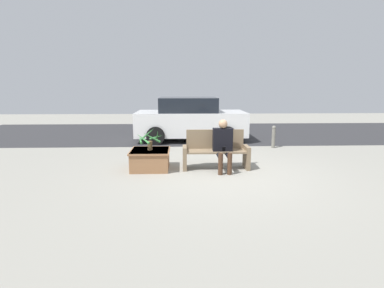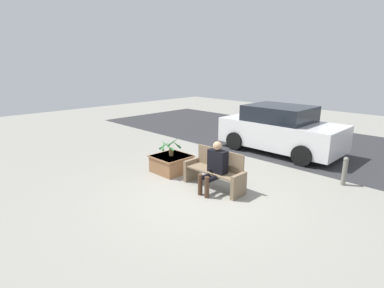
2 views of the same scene
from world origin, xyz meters
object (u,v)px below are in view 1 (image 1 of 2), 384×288
object	(u,v)px
parked_car	(190,119)
bollard_post	(274,136)
planter_box	(150,159)
potted_plant	(149,139)
person_seated	(223,143)
bench	(216,151)

from	to	relation	value
parked_car	bollard_post	xyz separation A→B (m)	(2.58, -1.52, -0.37)
planter_box	parked_car	world-z (taller)	parked_car
planter_box	potted_plant	world-z (taller)	potted_plant
planter_box	parked_car	distance (m)	4.03
planter_box	bollard_post	distance (m)	4.33
planter_box	person_seated	bearing A→B (deg)	-5.30
person_seated	bollard_post	xyz separation A→B (m)	(1.95, 2.50, -0.27)
person_seated	potted_plant	bearing A→B (deg)	174.83
planter_box	bench	bearing A→B (deg)	1.13
planter_box	potted_plant	size ratio (longest dim) A/B	1.43
bench	parked_car	xyz separation A→B (m)	(-0.48, 3.83, 0.33)
bench	potted_plant	size ratio (longest dim) A/B	2.44
person_seated	bollard_post	size ratio (longest dim) A/B	1.65
potted_plant	bollard_post	distance (m)	4.35
person_seated	parked_car	bearing A→B (deg)	98.94
planter_box	bollard_post	bearing A→B (deg)	32.78
bench	planter_box	xyz separation A→B (m)	(-1.54, -0.03, -0.17)
bench	person_seated	bearing A→B (deg)	-51.50
bench	person_seated	xyz separation A→B (m)	(0.15, -0.19, 0.23)
person_seated	potted_plant	distance (m)	1.70
planter_box	potted_plant	bearing A→B (deg)	-153.87
bench	person_seated	distance (m)	0.33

